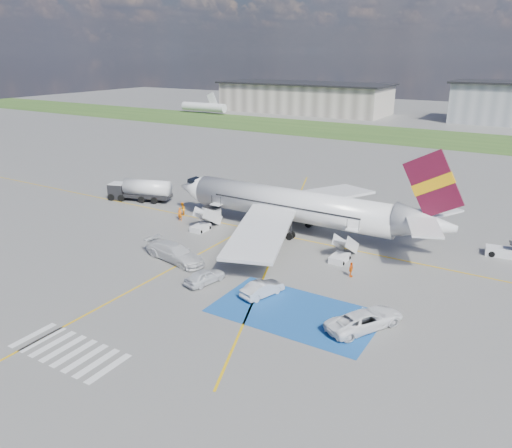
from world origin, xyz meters
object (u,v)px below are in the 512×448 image
at_px(fuel_tanker, 140,192).
at_px(belt_loader, 512,253).
at_px(car_silver_b, 262,289).
at_px(car_silver_a, 205,276).
at_px(gpu_cart, 212,214).
at_px(van_white_a, 365,317).
at_px(airliner, 301,206).
at_px(van_white_b, 175,250).

relative_size(fuel_tanker, belt_loader, 1.67).
bearing_deg(car_silver_b, fuel_tanker, -11.52).
xyz_separation_m(fuel_tanker, car_silver_b, (31.20, -16.99, -0.65)).
height_order(fuel_tanker, car_silver_a, fuel_tanker).
distance_m(gpu_cart, van_white_a, 30.78).
bearing_deg(van_white_a, car_silver_a, 29.65).
relative_size(airliner, gpu_cart, 15.20).
bearing_deg(van_white_a, belt_loader, -81.91).
height_order(car_silver_b, van_white_a, van_white_a).
height_order(fuel_tanker, belt_loader, fuel_tanker).
bearing_deg(fuel_tanker, car_silver_a, -52.14).
bearing_deg(car_silver_b, belt_loader, -113.27).
bearing_deg(airliner, van_white_a, -50.20).
xyz_separation_m(belt_loader, van_white_b, (-30.75, -19.67, 0.76)).
bearing_deg(belt_loader, van_white_a, -119.58).
height_order(car_silver_a, van_white_a, van_white_a).
bearing_deg(fuel_tanker, van_white_a, -40.17).
height_order(car_silver_a, van_white_b, van_white_b).
distance_m(fuel_tanker, van_white_b, 24.09).
distance_m(gpu_cart, van_white_b, 13.56).
distance_m(gpu_cart, car_silver_a, 18.90).
relative_size(car_silver_a, van_white_b, 0.70).
xyz_separation_m(fuel_tanker, van_white_a, (41.11, -17.52, -0.37)).
distance_m(belt_loader, car_silver_a, 33.37).
distance_m(van_white_a, van_white_b, 22.26).
bearing_deg(belt_loader, car_silver_a, -146.01).
xyz_separation_m(car_silver_b, van_white_b, (-12.18, 2.20, 0.47)).
bearing_deg(airliner, car_silver_a, -95.05).
bearing_deg(belt_loader, fuel_tanker, 177.13).
height_order(car_silver_a, car_silver_b, car_silver_a).
bearing_deg(gpu_cart, fuel_tanker, -178.64).
height_order(airliner, fuel_tanker, airliner).
bearing_deg(car_silver_a, car_silver_b, -161.71).
xyz_separation_m(fuel_tanker, belt_loader, (49.76, 4.88, -0.94)).
distance_m(car_silver_a, van_white_b, 6.78).
relative_size(gpu_cart, car_silver_a, 0.57).
distance_m(car_silver_a, van_white_a, 15.97).
relative_size(car_silver_b, van_white_b, 0.72).
bearing_deg(van_white_a, fuel_tanker, 6.12).
bearing_deg(gpu_cart, van_white_b, -61.45).
bearing_deg(airliner, gpu_cart, -171.58).
height_order(belt_loader, car_silver_b, belt_loader).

